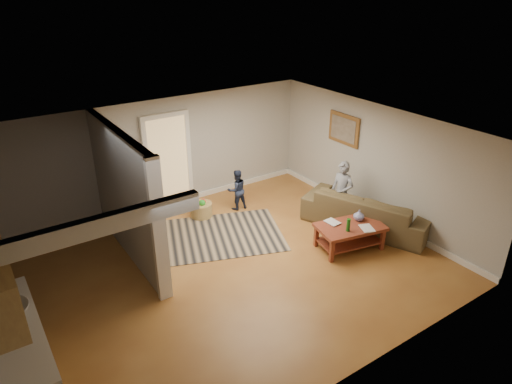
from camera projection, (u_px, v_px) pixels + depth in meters
ground at (225, 271)px, 8.25m from camera, size 7.50×7.50×0.00m
room_shell at (153, 205)px, 7.41m from camera, size 7.54×6.02×2.52m
area_rug at (221, 235)px, 9.37m from camera, size 2.95×2.56×0.01m
sofa at (365, 226)px, 9.72m from camera, size 1.96×2.81×0.77m
coffee_table at (350, 230)px, 8.80m from camera, size 1.40×0.99×0.75m
tv_console at (137, 213)px, 8.74m from camera, size 0.72×1.32×1.07m
speaker_left at (145, 237)px, 8.45m from camera, size 0.11×0.11×0.90m
speaker_right at (118, 202)px, 9.53m from camera, size 0.14×0.14×1.09m
toy_basket at (201, 209)px, 10.05m from camera, size 0.48×0.48×0.43m
child at (339, 221)px, 9.92m from camera, size 0.46×0.58×1.37m
toddler at (237, 208)px, 10.46m from camera, size 0.50×0.41×0.95m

